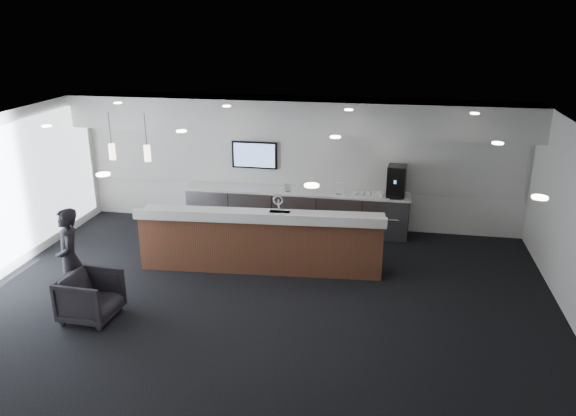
% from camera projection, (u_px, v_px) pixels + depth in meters
% --- Properties ---
extents(ground, '(10.00, 10.00, 0.00)m').
position_uv_depth(ground, '(260.00, 307.00, 9.49)').
color(ground, black).
rests_on(ground, ground).
extents(ceiling, '(10.00, 8.00, 0.02)m').
position_uv_depth(ceiling, '(256.00, 132.00, 8.50)').
color(ceiling, black).
rests_on(ceiling, back_wall).
extents(back_wall, '(10.00, 0.02, 3.00)m').
position_uv_depth(back_wall, '(299.00, 162.00, 12.71)').
color(back_wall, white).
rests_on(back_wall, ground).
extents(soffit_bulkhead, '(10.00, 0.90, 0.70)m').
position_uv_depth(soffit_bulkhead, '(296.00, 115.00, 11.91)').
color(soffit_bulkhead, silver).
rests_on(soffit_bulkhead, back_wall).
extents(alcove_panel, '(9.80, 0.06, 1.40)m').
position_uv_depth(alcove_panel, '(298.00, 158.00, 12.65)').
color(alcove_panel, silver).
rests_on(alcove_panel, back_wall).
extents(back_credenza, '(5.06, 0.66, 0.95)m').
position_uv_depth(back_credenza, '(296.00, 210.00, 12.71)').
color(back_credenza, '#979B9F').
rests_on(back_credenza, ground).
extents(wall_tv, '(1.05, 0.08, 0.62)m').
position_uv_depth(wall_tv, '(255.00, 155.00, 12.74)').
color(wall_tv, black).
rests_on(wall_tv, back_wall).
extents(pendant_left, '(0.12, 0.12, 0.30)m').
position_uv_depth(pendant_left, '(135.00, 160.00, 9.90)').
color(pendant_left, beige).
rests_on(pendant_left, ceiling).
extents(pendant_right, '(0.12, 0.12, 0.30)m').
position_uv_depth(pendant_right, '(99.00, 158.00, 10.02)').
color(pendant_right, beige).
rests_on(pendant_right, ceiling).
extents(ceiling_can_lights, '(7.00, 5.00, 0.02)m').
position_uv_depth(ceiling_can_lights, '(256.00, 134.00, 8.51)').
color(ceiling_can_lights, white).
rests_on(ceiling_can_lights, ceiling).
extents(service_counter, '(4.72, 1.12, 1.49)m').
position_uv_depth(service_counter, '(261.00, 241.00, 10.74)').
color(service_counter, '#5B2B1E').
rests_on(service_counter, ground).
extents(coffee_machine, '(0.42, 0.53, 0.68)m').
position_uv_depth(coffee_machine, '(397.00, 181.00, 12.05)').
color(coffee_machine, black).
rests_on(coffee_machine, back_credenza).
extents(info_sign_left, '(0.14, 0.05, 0.19)m').
position_uv_depth(info_sign_left, '(287.00, 187.00, 12.43)').
color(info_sign_left, silver).
rests_on(info_sign_left, back_credenza).
extents(info_sign_right, '(0.19, 0.07, 0.26)m').
position_uv_depth(info_sign_right, '(340.00, 189.00, 12.23)').
color(info_sign_right, silver).
rests_on(info_sign_right, back_credenza).
extents(armchair, '(0.88, 0.86, 0.77)m').
position_uv_depth(armchair, '(91.00, 297.00, 9.04)').
color(armchair, black).
rests_on(armchair, ground).
extents(lounge_guest, '(0.70, 0.76, 1.73)m').
position_uv_depth(lounge_guest, '(70.00, 259.00, 9.26)').
color(lounge_guest, black).
rests_on(lounge_guest, ground).
extents(cup_0, '(0.11, 0.11, 0.10)m').
position_uv_depth(cup_0, '(382.00, 194.00, 12.10)').
color(cup_0, white).
rests_on(cup_0, back_credenza).
extents(cup_1, '(0.15, 0.15, 0.10)m').
position_uv_depth(cup_1, '(375.00, 194.00, 12.12)').
color(cup_1, white).
rests_on(cup_1, back_credenza).
extents(cup_2, '(0.13, 0.13, 0.10)m').
position_uv_depth(cup_2, '(369.00, 194.00, 12.14)').
color(cup_2, white).
rests_on(cup_2, back_credenza).
extents(cup_3, '(0.14, 0.14, 0.10)m').
position_uv_depth(cup_3, '(362.00, 193.00, 12.17)').
color(cup_3, white).
rests_on(cup_3, back_credenza).
extents(cup_4, '(0.15, 0.15, 0.10)m').
position_uv_depth(cup_4, '(356.00, 193.00, 12.19)').
color(cup_4, white).
rests_on(cup_4, back_credenza).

